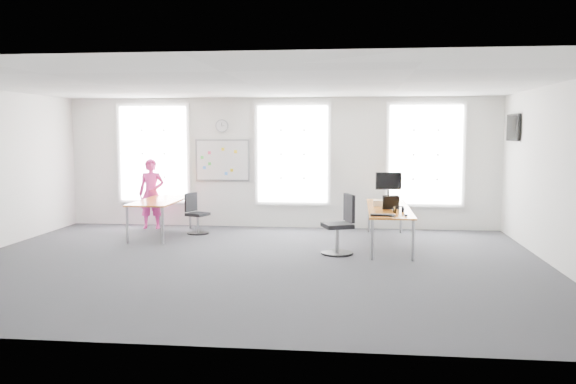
# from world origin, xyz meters

# --- Properties ---
(floor) EXTENTS (10.00, 10.00, 0.00)m
(floor) POSITION_xyz_m (0.00, 0.00, 0.00)
(floor) COLOR #27272C
(floor) RESTS_ON ground
(ceiling) EXTENTS (10.00, 10.00, 0.00)m
(ceiling) POSITION_xyz_m (0.00, 0.00, 3.00)
(ceiling) COLOR silver
(ceiling) RESTS_ON ground
(wall_back) EXTENTS (10.00, 0.00, 10.00)m
(wall_back) POSITION_xyz_m (0.00, 4.00, 1.50)
(wall_back) COLOR white
(wall_back) RESTS_ON ground
(wall_front) EXTENTS (10.00, 0.00, 10.00)m
(wall_front) POSITION_xyz_m (0.00, -4.00, 1.50)
(wall_front) COLOR white
(wall_front) RESTS_ON ground
(wall_right) EXTENTS (0.00, 10.00, 10.00)m
(wall_right) POSITION_xyz_m (5.00, 0.00, 1.50)
(wall_right) COLOR white
(wall_right) RESTS_ON ground
(window_left) EXTENTS (1.60, 0.06, 2.20)m
(window_left) POSITION_xyz_m (-3.00, 3.97, 1.70)
(window_left) COLOR white
(window_left) RESTS_ON wall_back
(window_mid) EXTENTS (1.60, 0.06, 2.20)m
(window_mid) POSITION_xyz_m (0.30, 3.97, 1.70)
(window_mid) COLOR white
(window_mid) RESTS_ON wall_back
(window_right) EXTENTS (1.60, 0.06, 2.20)m
(window_right) POSITION_xyz_m (3.30, 3.97, 1.70)
(window_right) COLOR white
(window_right) RESTS_ON wall_back
(desk_right) EXTENTS (0.81, 3.04, 0.74)m
(desk_right) POSITION_xyz_m (2.40, 1.98, 0.69)
(desk_right) COLOR orange
(desk_right) RESTS_ON ground
(desk_left) EXTENTS (0.84, 2.11, 0.77)m
(desk_left) POSITION_xyz_m (-2.38, 2.55, 0.70)
(desk_left) COLOR orange
(desk_left) RESTS_ON ground
(chair_right) EXTENTS (0.63, 0.63, 1.09)m
(chair_right) POSITION_xyz_m (1.49, 0.99, 0.48)
(chair_right) COLOR black
(chair_right) RESTS_ON ground
(chair_left) EXTENTS (0.53, 0.53, 0.89)m
(chair_left) POSITION_xyz_m (-1.70, 2.86, 0.39)
(chair_left) COLOR black
(chair_left) RESTS_ON ground
(person) EXTENTS (0.62, 0.44, 1.60)m
(person) POSITION_xyz_m (-2.90, 3.46, 0.80)
(person) COLOR #DF308D
(person) RESTS_ON ground
(whiteboard) EXTENTS (1.20, 0.03, 0.90)m
(whiteboard) POSITION_xyz_m (-1.35, 3.97, 1.55)
(whiteboard) COLOR silver
(whiteboard) RESTS_ON wall_back
(wall_clock) EXTENTS (0.30, 0.04, 0.30)m
(wall_clock) POSITION_xyz_m (-1.35, 3.97, 2.35)
(wall_clock) COLOR gray
(wall_clock) RESTS_ON wall_back
(tv) EXTENTS (0.06, 0.90, 0.55)m
(tv) POSITION_xyz_m (4.95, 3.00, 2.30)
(tv) COLOR black
(tv) RESTS_ON wall_right
(keyboard) EXTENTS (0.45, 0.27, 0.02)m
(keyboard) POSITION_xyz_m (2.24, 0.77, 0.75)
(keyboard) COLOR black
(keyboard) RESTS_ON desk_right
(mouse) EXTENTS (0.10, 0.12, 0.04)m
(mouse) POSITION_xyz_m (2.63, 0.74, 0.76)
(mouse) COLOR black
(mouse) RESTS_ON desk_right
(lens_cap) EXTENTS (0.07, 0.07, 0.01)m
(lens_cap) POSITION_xyz_m (2.47, 1.21, 0.74)
(lens_cap) COLOR black
(lens_cap) RESTS_ON desk_right
(headphones) EXTENTS (0.20, 0.11, 0.12)m
(headphones) POSITION_xyz_m (2.54, 1.28, 0.79)
(headphones) COLOR black
(headphones) RESTS_ON desk_right
(laptop_sleeve) EXTENTS (0.34, 0.27, 0.27)m
(laptop_sleeve) POSITION_xyz_m (2.42, 1.67, 0.87)
(laptop_sleeve) COLOR black
(laptop_sleeve) RESTS_ON desk_right
(paper_stack) EXTENTS (0.34, 0.25, 0.11)m
(paper_stack) POSITION_xyz_m (2.27, 2.25, 0.80)
(paper_stack) COLOR beige
(paper_stack) RESTS_ON desk_right
(monitor) EXTENTS (0.55, 0.22, 0.61)m
(monitor) POSITION_xyz_m (2.45, 3.13, 1.11)
(monitor) COLOR black
(monitor) RESTS_ON desk_right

